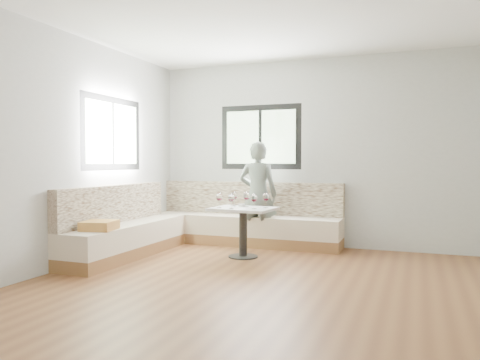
# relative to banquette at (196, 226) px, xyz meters

# --- Properties ---
(room) EXTENTS (5.01, 5.01, 2.81)m
(room) POSITION_rel_banquette_xyz_m (1.51, -1.55, 1.08)
(room) COLOR brown
(room) RESTS_ON ground
(banquette) EXTENTS (2.90, 2.80, 0.95)m
(banquette) POSITION_rel_banquette_xyz_m (0.00, 0.00, 0.00)
(banquette) COLOR brown
(banquette) RESTS_ON ground
(table) EXTENTS (0.85, 0.68, 0.66)m
(table) POSITION_rel_banquette_xyz_m (0.83, -0.29, 0.16)
(table) COLOR black
(table) RESTS_ON ground
(person) EXTENTS (0.59, 0.41, 1.56)m
(person) POSITION_rel_banquette_xyz_m (0.78, 0.47, 0.45)
(person) COLOR #5B635B
(person) RESTS_ON ground
(olive_ramekin) EXTENTS (0.09, 0.09, 0.04)m
(olive_ramekin) POSITION_rel_banquette_xyz_m (0.76, -0.16, 0.35)
(olive_ramekin) COLOR white
(olive_ramekin) RESTS_ON table
(wine_glass_a) EXTENTS (0.09, 0.09, 0.20)m
(wine_glass_a) POSITION_rel_banquette_xyz_m (0.55, -0.43, 0.46)
(wine_glass_a) COLOR white
(wine_glass_a) RESTS_ON table
(wine_glass_b) EXTENTS (0.09, 0.09, 0.20)m
(wine_glass_b) POSITION_rel_banquette_xyz_m (0.74, -0.48, 0.46)
(wine_glass_b) COLOR white
(wine_glass_b) RESTS_ON table
(wine_glass_c) EXTENTS (0.09, 0.09, 0.20)m
(wine_glass_c) POSITION_rel_banquette_xyz_m (1.02, -0.40, 0.46)
(wine_glass_c) COLOR white
(wine_glass_c) RESTS_ON table
(wine_glass_d) EXTENTS (0.09, 0.09, 0.20)m
(wine_glass_d) POSITION_rel_banquette_xyz_m (0.84, -0.17, 0.46)
(wine_glass_d) COLOR white
(wine_glass_d) RESTS_ON table
(wine_glass_e) EXTENTS (0.09, 0.09, 0.20)m
(wine_glass_e) POSITION_rel_banquette_xyz_m (1.13, -0.22, 0.46)
(wine_glass_e) COLOR white
(wine_glass_e) RESTS_ON table
(wine_glass_f) EXTENTS (0.09, 0.09, 0.20)m
(wine_glass_f) POSITION_rel_banquette_xyz_m (0.63, -0.11, 0.46)
(wine_glass_f) COLOR white
(wine_glass_f) RESTS_ON table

